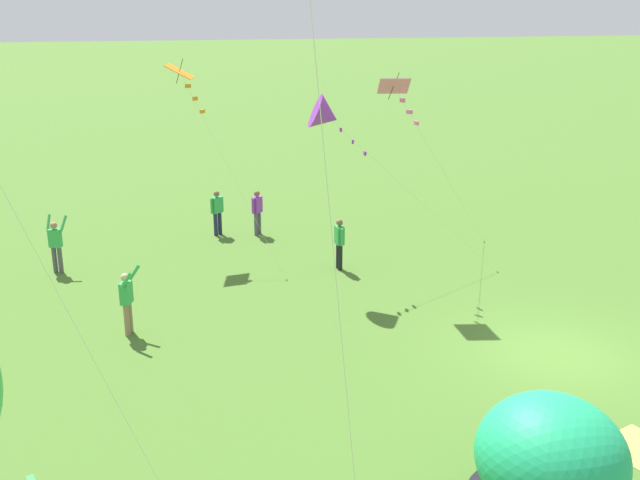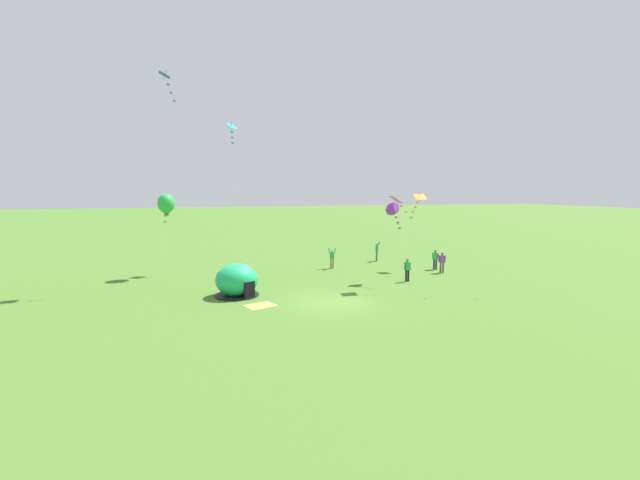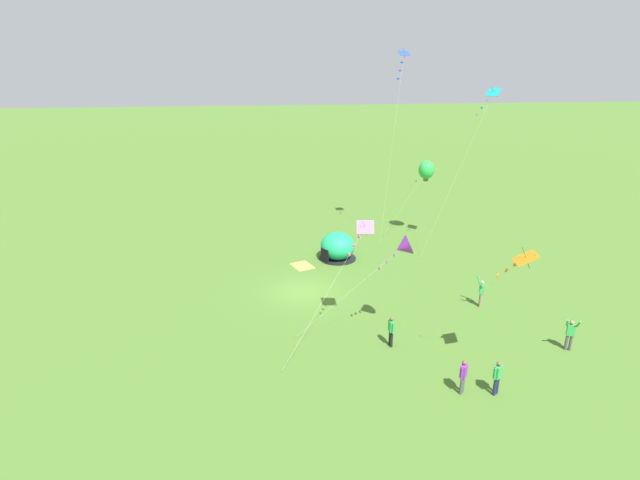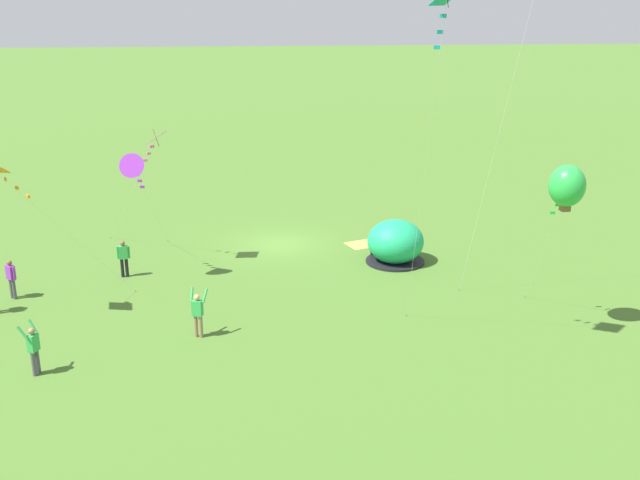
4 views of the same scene
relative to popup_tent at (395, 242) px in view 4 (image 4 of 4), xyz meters
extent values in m
plane|color=#477028|center=(5.41, -3.21, -1.00)|extent=(300.00, 300.00, 0.00)
ellipsoid|color=#1EAD6B|center=(0.00, 0.01, 0.05)|extent=(2.70, 2.60, 2.10)
cylinder|color=black|center=(0.00, 0.01, -0.95)|extent=(2.81, 2.81, 0.10)
cube|color=black|center=(0.67, -1.07, -0.45)|extent=(0.74, 0.53, 1.10)
cube|color=gold|center=(1.07, -2.80, -0.99)|extent=(2.05, 1.83, 0.01)
cylinder|color=#4C4C51|center=(16.88, 2.98, -0.56)|extent=(0.15, 0.15, 0.88)
cylinder|color=#4C4C51|center=(17.03, 2.85, -0.56)|extent=(0.15, 0.15, 0.88)
cube|color=purple|center=(16.96, 2.92, 0.18)|extent=(0.44, 0.43, 0.60)
sphere|color=brown|center=(16.96, 2.92, 0.61)|extent=(0.22, 0.22, 0.22)
cylinder|color=purple|center=(16.77, 3.08, 0.18)|extent=(0.09, 0.09, 0.58)
cylinder|color=purple|center=(17.14, 2.75, 0.18)|extent=(0.09, 0.09, 0.58)
cylinder|color=#4C4C51|center=(14.27, 9.94, -0.56)|extent=(0.15, 0.15, 0.88)
cylinder|color=#4C4C51|center=(14.19, 9.75, -0.56)|extent=(0.15, 0.15, 0.88)
cube|color=green|center=(14.23, 9.84, 0.18)|extent=(0.37, 0.44, 0.60)
sphere|color=#9E7051|center=(14.23, 9.84, 0.61)|extent=(0.22, 0.22, 0.22)
cylinder|color=green|center=(14.47, 10.03, 0.65)|extent=(0.39, 0.18, 0.50)
cylinder|color=green|center=(14.26, 9.54, 0.65)|extent=(0.37, 0.28, 0.50)
cylinder|color=#8C7251|center=(9.01, 7.39, -0.56)|extent=(0.15, 0.15, 0.88)
cylinder|color=#8C7251|center=(8.82, 7.46, -0.56)|extent=(0.15, 0.15, 0.88)
cube|color=green|center=(8.91, 7.43, 0.18)|extent=(0.44, 0.35, 0.60)
sphere|color=tan|center=(8.91, 7.43, 0.61)|extent=(0.22, 0.22, 0.22)
cylinder|color=green|center=(9.11, 7.20, 0.65)|extent=(0.16, 0.39, 0.50)
cylinder|color=green|center=(8.61, 7.37, 0.65)|extent=(0.26, 0.37, 0.50)
cylinder|color=black|center=(12.74, 0.77, -0.56)|extent=(0.15, 0.15, 0.88)
cylinder|color=black|center=(12.54, 0.76, -0.56)|extent=(0.15, 0.15, 0.88)
cube|color=green|center=(12.64, 0.76, 0.18)|extent=(0.40, 0.27, 0.60)
sphere|color=brown|center=(12.64, 0.76, 0.61)|extent=(0.22, 0.22, 0.22)
cylinder|color=green|center=(12.89, 0.79, 0.18)|extent=(0.09, 0.09, 0.58)
cylinder|color=green|center=(12.39, 0.74, 0.18)|extent=(0.09, 0.09, 0.58)
cylinder|color=silver|center=(-3.14, 4.72, 6.43)|extent=(2.04, 1.83, 14.85)
cylinder|color=brown|center=(-2.12, 3.81, -0.97)|extent=(0.03, 0.03, 0.06)
cylinder|color=silver|center=(-4.62, 6.51, 1.88)|extent=(0.16, 3.37, 5.75)
cylinder|color=brown|center=(-4.70, 4.83, -0.97)|extent=(0.03, 0.03, 0.06)
ellipsoid|color=green|center=(-4.54, 8.20, 4.75)|extent=(1.31, 1.31, 1.53)
cube|color=brown|center=(-4.54, 8.20, 3.93)|extent=(0.33, 0.33, 0.24)
cube|color=green|center=(-4.56, 7.77, 4.25)|extent=(0.21, 0.13, 0.12)
cube|color=green|center=(-4.58, 7.41, 3.83)|extent=(0.21, 0.12, 0.12)
cube|color=green|center=(-4.59, 7.05, 3.41)|extent=(0.21, 0.08, 0.12)
cylinder|color=silver|center=(12.62, -2.76, 2.08)|extent=(3.31, 4.70, 6.15)
cylinder|color=brown|center=(14.27, -5.11, -0.97)|extent=(0.03, 0.03, 0.06)
cube|color=pink|center=(10.97, -0.42, 5.15)|extent=(0.90, 1.01, 0.51)
cylinder|color=#332314|center=(10.97, -0.42, 5.16)|extent=(0.30, 0.42, 0.73)
cube|color=pink|center=(11.22, -0.78, 4.70)|extent=(0.21, 0.12, 0.12)
cube|color=pink|center=(11.43, -1.08, 4.32)|extent=(0.20, 0.17, 0.12)
cube|color=pink|center=(11.65, -1.38, 3.94)|extent=(0.21, 0.10, 0.12)
cylinder|color=silver|center=(14.08, 4.09, 2.10)|extent=(4.35, 2.88, 6.20)
cylinder|color=brown|center=(11.91, 2.65, -0.97)|extent=(0.03, 0.03, 0.06)
cube|color=orange|center=(15.88, 5.28, 4.75)|extent=(0.14, 0.21, 0.12)
cube|color=orange|center=(15.58, 5.08, 4.36)|extent=(0.18, 0.19, 0.12)
cube|color=orange|center=(15.27, 4.87, 3.97)|extent=(0.18, 0.19, 0.12)
cylinder|color=silver|center=(0.81, 8.49, 5.13)|extent=(0.15, 4.43, 12.25)
cylinder|color=brown|center=(0.74, 6.27, -0.97)|extent=(0.03, 0.03, 0.06)
cube|color=teal|center=(0.86, 10.31, 10.68)|extent=(0.21, 0.13, 0.12)
cube|color=teal|center=(0.85, 9.97, 10.20)|extent=(0.21, 0.08, 0.12)
cube|color=teal|center=(0.84, 9.64, 9.71)|extent=(0.21, 0.12, 0.12)
cylinder|color=silver|center=(11.49, -1.41, 1.62)|extent=(0.57, 5.65, 5.25)
cylinder|color=brown|center=(11.20, -4.23, -0.97)|extent=(0.03, 0.03, 0.06)
cone|color=purple|center=(11.77, 1.41, 4.25)|extent=(1.17, 1.18, 1.27)
cube|color=purple|center=(11.72, 0.97, 3.81)|extent=(0.21, 0.08, 0.12)
cube|color=purple|center=(11.69, 0.60, 3.45)|extent=(0.21, 0.11, 0.12)
cube|color=purple|center=(11.65, 0.23, 3.08)|extent=(0.20, 0.07, 0.12)
camera|label=1|loc=(-10.05, 6.20, 7.59)|focal=42.00mm
camera|label=2|loc=(-2.61, -27.42, 5.83)|focal=24.00mm
camera|label=3|loc=(34.99, -5.95, 13.21)|focal=28.00mm
camera|label=4|loc=(6.78, 33.36, 11.36)|focal=42.00mm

